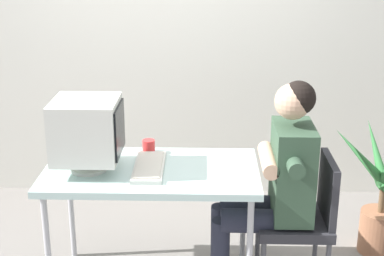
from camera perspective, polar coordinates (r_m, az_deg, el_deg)
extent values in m
cube|color=silver|center=(4.52, 1.33, 11.64)|extent=(8.00, 0.10, 3.00)
cylinder|color=#B7B7BC|center=(3.39, -14.01, -11.89)|extent=(0.04, 0.04, 0.72)
cylinder|color=#B7B7BC|center=(3.29, 5.67, -12.46)|extent=(0.04, 0.04, 0.72)
cylinder|color=#B7B7BC|center=(3.88, -11.85, -7.68)|extent=(0.04, 0.04, 0.72)
cylinder|color=#B7B7BC|center=(3.78, 5.10, -8.02)|extent=(0.04, 0.04, 0.72)
cube|color=silver|center=(3.37, -4.02, -4.32)|extent=(1.24, 0.69, 0.04)
cylinder|color=silver|center=(3.38, -10.14, -3.95)|extent=(0.21, 0.21, 0.02)
cylinder|color=silver|center=(3.37, -10.18, -3.33)|extent=(0.06, 0.06, 0.06)
cube|color=silver|center=(3.30, -10.37, -0.12)|extent=(0.36, 0.37, 0.34)
cube|color=black|center=(3.27, -7.16, -0.15)|extent=(0.01, 0.31, 0.28)
cube|color=silver|center=(3.35, -4.25, -3.86)|extent=(0.18, 0.45, 0.02)
cube|color=beige|center=(3.35, -4.26, -3.61)|extent=(0.15, 0.41, 0.01)
cylinder|color=#4C4C51|center=(3.74, 6.49, -11.03)|extent=(0.03, 0.03, 0.41)
cylinder|color=#4C4C51|center=(3.79, 12.09, -10.93)|extent=(0.03, 0.03, 0.41)
cube|color=#2D2D33|center=(3.49, 9.89, -9.09)|extent=(0.42, 0.42, 0.06)
cube|color=#2D2D33|center=(3.43, 13.28, -5.87)|extent=(0.04, 0.38, 0.37)
cube|color=#334C38|center=(3.35, 9.86, -4.21)|extent=(0.22, 0.38, 0.54)
sphere|color=tan|center=(3.21, 9.91, 2.59)|extent=(0.20, 0.20, 0.20)
sphere|color=black|center=(3.21, 10.46, 2.93)|extent=(0.19, 0.19, 0.19)
cylinder|color=#262838|center=(3.36, 6.35, -9.09)|extent=(0.41, 0.14, 0.14)
cylinder|color=#262838|center=(3.52, 6.12, -7.72)|extent=(0.41, 0.14, 0.14)
cylinder|color=#262838|center=(3.63, 2.74, -11.21)|extent=(0.11, 0.11, 0.49)
cylinder|color=#334C38|center=(3.10, 10.16, -3.79)|extent=(0.09, 0.14, 0.09)
cylinder|color=#334C38|center=(3.51, 9.15, -1.04)|extent=(0.09, 0.14, 0.09)
cylinder|color=tan|center=(3.31, 7.52, -3.13)|extent=(0.09, 0.38, 0.09)
cylinder|color=#9E6647|center=(4.15, 17.88, -9.67)|extent=(0.26, 0.26, 0.29)
cylinder|color=brown|center=(4.04, 18.25, -6.41)|extent=(0.04, 0.04, 0.22)
cone|color=#317139|center=(4.06, 17.72, -2.35)|extent=(0.14, 0.41, 0.42)
cone|color=#317139|center=(3.98, 16.42, -2.88)|extent=(0.40, 0.29, 0.40)
cone|color=#317139|center=(3.83, 17.16, -3.62)|extent=(0.37, 0.29, 0.42)
cylinder|color=red|center=(3.58, -4.30, -1.85)|extent=(0.08, 0.08, 0.09)
torus|color=red|center=(3.62, -4.23, -1.61)|extent=(0.06, 0.01, 0.06)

